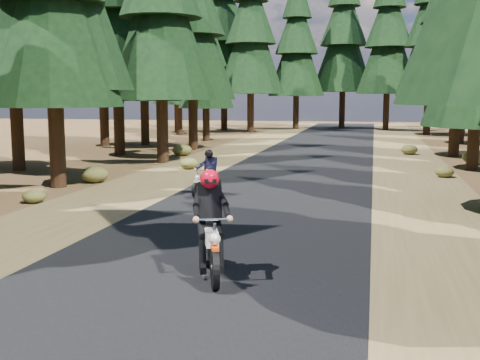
% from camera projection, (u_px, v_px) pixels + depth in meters
% --- Properties ---
extents(ground, '(120.00, 120.00, 0.00)m').
position_uv_depth(ground, '(224.00, 242.00, 12.58)').
color(ground, '#4E381B').
rests_on(ground, ground).
extents(road, '(6.00, 100.00, 0.01)m').
position_uv_depth(road, '(266.00, 201.00, 17.41)').
color(road, black).
rests_on(road, ground).
extents(shoulder_l, '(3.20, 100.00, 0.01)m').
position_uv_depth(shoulder_l, '(118.00, 195.00, 18.40)').
color(shoulder_l, brown).
rests_on(shoulder_l, ground).
extents(shoulder_r, '(3.20, 100.00, 0.01)m').
position_uv_depth(shoulder_r, '(432.00, 207.00, 16.42)').
color(shoulder_r, brown).
rests_on(shoulder_r, ground).
extents(pine_forest, '(34.59, 55.08, 16.32)m').
position_uv_depth(pine_forest, '(320.00, 3.00, 31.83)').
color(pine_forest, black).
rests_on(pine_forest, ground).
extents(understory_shrubs, '(14.97, 28.76, 0.64)m').
position_uv_depth(understory_shrubs, '(316.00, 183.00, 19.18)').
color(understory_shrubs, '#474C1E').
rests_on(understory_shrubs, ground).
extents(rider_lead, '(1.27, 2.11, 1.80)m').
position_uv_depth(rider_lead, '(211.00, 242.00, 10.02)').
color(rider_lead, silver).
rests_on(rider_lead, road).
extents(rider_follow, '(0.91, 1.65, 1.41)m').
position_uv_depth(rider_follow, '(207.00, 181.00, 18.11)').
color(rider_follow, maroon).
rests_on(rider_follow, road).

